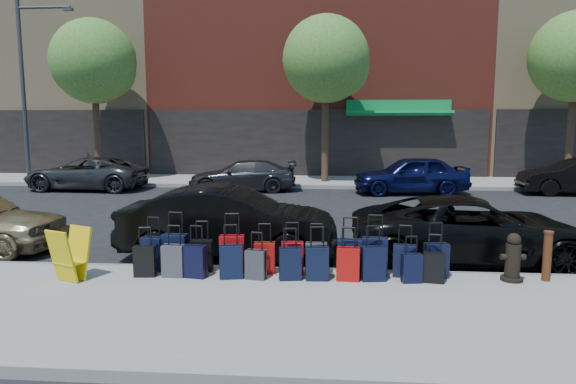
# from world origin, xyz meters

# --- Properties ---
(ground) EXTENTS (120.00, 120.00, 0.00)m
(ground) POSITION_xyz_m (0.00, 0.00, 0.00)
(ground) COLOR black
(ground) RESTS_ON ground
(sidewalk_near) EXTENTS (60.00, 4.00, 0.15)m
(sidewalk_near) POSITION_xyz_m (0.00, -6.50, 0.07)
(sidewalk_near) COLOR gray
(sidewalk_near) RESTS_ON ground
(sidewalk_far) EXTENTS (60.00, 4.00, 0.15)m
(sidewalk_far) POSITION_xyz_m (0.00, 10.00, 0.07)
(sidewalk_far) COLOR gray
(sidewalk_far) RESTS_ON ground
(curb_near) EXTENTS (60.00, 0.08, 0.15)m
(curb_near) POSITION_xyz_m (0.00, -4.48, 0.07)
(curb_near) COLOR gray
(curb_near) RESTS_ON ground
(curb_far) EXTENTS (60.00, 0.08, 0.15)m
(curb_far) POSITION_xyz_m (0.00, 7.98, 0.07)
(curb_far) COLOR gray
(curb_far) RESTS_ON ground
(building_left) EXTENTS (15.00, 12.12, 16.00)m
(building_left) POSITION_xyz_m (-16.00, 17.98, 7.98)
(building_left) COLOR tan
(building_left) RESTS_ON ground
(tree_left) EXTENTS (3.80, 3.80, 7.27)m
(tree_left) POSITION_xyz_m (-9.86, 9.50, 5.41)
(tree_left) COLOR black
(tree_left) RESTS_ON sidewalk_far
(tree_center) EXTENTS (3.80, 3.80, 7.27)m
(tree_center) POSITION_xyz_m (0.64, 9.50, 5.41)
(tree_center) COLOR black
(tree_center) RESTS_ON sidewalk_far
(streetlight) EXTENTS (2.59, 0.18, 8.00)m
(streetlight) POSITION_xyz_m (-12.80, 8.80, 4.66)
(streetlight) COLOR #333338
(streetlight) RESTS_ON sidewalk_far
(suitcase_front_0) EXTENTS (0.43, 0.29, 0.97)m
(suitcase_front_0) POSITION_xyz_m (-2.44, -4.79, 0.45)
(suitcase_front_0) COLOR black
(suitcase_front_0) RESTS_ON sidewalk_near
(suitcase_front_1) EXTENTS (0.45, 0.27, 1.05)m
(suitcase_front_1) POSITION_xyz_m (-2.05, -4.76, 0.48)
(suitcase_front_1) COLOR black
(suitcase_front_1) RESTS_ON sidewalk_near
(suitcase_front_2) EXTENTS (0.38, 0.22, 0.90)m
(suitcase_front_2) POSITION_xyz_m (-1.56, -4.76, 0.43)
(suitcase_front_2) COLOR black
(suitcase_front_2) RESTS_ON sidewalk_near
(suitcase_front_3) EXTENTS (0.46, 0.28, 1.05)m
(suitcase_front_3) POSITION_xyz_m (-1.01, -4.77, 0.48)
(suitcase_front_3) COLOR #9F0A0C
(suitcase_front_3) RESTS_ON sidewalk_near
(suitcase_front_4) EXTENTS (0.38, 0.22, 0.88)m
(suitcase_front_4) POSITION_xyz_m (-0.42, -4.80, 0.43)
(suitcase_front_4) COLOR #AA0D0B
(suitcase_front_4) RESTS_ON sidewalk_near
(suitcase_front_5) EXTENTS (0.40, 0.25, 0.92)m
(suitcase_front_5) POSITION_xyz_m (0.07, -4.83, 0.44)
(suitcase_front_5) COLOR #9F0A14
(suitcase_front_5) RESTS_ON sidewalk_near
(suitcase_front_6) EXTENTS (0.37, 0.21, 0.89)m
(suitcase_front_6) POSITION_xyz_m (0.48, -4.79, 0.43)
(suitcase_front_6) COLOR #3D3D42
(suitcase_front_6) RESTS_ON sidewalk_near
(suitcase_front_7) EXTENTS (0.44, 0.27, 1.02)m
(suitcase_front_7) POSITION_xyz_m (1.06, -4.81, 0.47)
(suitcase_front_7) COLOR black
(suitcase_front_7) RESTS_ON sidewalk_near
(suitcase_front_8) EXTENTS (0.45, 0.27, 1.05)m
(suitcase_front_8) POSITION_xyz_m (1.50, -4.75, 0.48)
(suitcase_front_8) COLOR black
(suitcase_front_8) RESTS_ON sidewalk_near
(suitcase_front_9) EXTENTS (0.40, 0.27, 0.90)m
(suitcase_front_9) POSITION_xyz_m (1.99, -4.82, 0.43)
(suitcase_front_9) COLOR black
(suitcase_front_9) RESTS_ON sidewalk_near
(suitcase_front_10) EXTENTS (0.43, 0.28, 0.95)m
(suitcase_front_10) POSITION_xyz_m (2.53, -4.82, 0.45)
(suitcase_front_10) COLOR black
(suitcase_front_10) RESTS_ON sidewalk_near
(suitcase_back_0) EXTENTS (0.38, 0.24, 0.86)m
(suitcase_back_0) POSITION_xyz_m (-2.46, -5.15, 0.42)
(suitcase_back_0) COLOR black
(suitcase_back_0) RESTS_ON sidewalk_near
(suitcase_back_1) EXTENTS (0.38, 0.23, 0.89)m
(suitcase_back_1) POSITION_xyz_m (-1.96, -5.13, 0.43)
(suitcase_back_1) COLOR #3B3B40
(suitcase_back_1) RESTS_ON sidewalk_near
(suitcase_back_2) EXTENTS (0.41, 0.28, 0.90)m
(suitcase_back_2) POSITION_xyz_m (-1.58, -5.14, 0.43)
(suitcase_back_2) COLOR black
(suitcase_back_2) RESTS_ON sidewalk_near
(suitcase_back_3) EXTENTS (0.42, 0.30, 0.92)m
(suitcase_back_3) POSITION_xyz_m (-0.96, -5.14, 0.44)
(suitcase_back_3) COLOR black
(suitcase_back_3) RESTS_ON sidewalk_near
(suitcase_back_4) EXTENTS (0.37, 0.25, 0.80)m
(suitcase_back_4) POSITION_xyz_m (-0.53, -5.15, 0.40)
(suitcase_back_4) COLOR #333236
(suitcase_back_4) RESTS_ON sidewalk_near
(suitcase_back_5) EXTENTS (0.40, 0.27, 0.88)m
(suitcase_back_5) POSITION_xyz_m (0.05, -5.14, 0.42)
(suitcase_back_5) COLOR black
(suitcase_back_5) RESTS_ON sidewalk_near
(suitcase_back_6) EXTENTS (0.39, 0.24, 0.91)m
(suitcase_back_6) POSITION_xyz_m (0.51, -5.12, 0.43)
(suitcase_back_6) COLOR black
(suitcase_back_6) RESTS_ON sidewalk_near
(suitcase_back_7) EXTENTS (0.39, 0.24, 0.90)m
(suitcase_back_7) POSITION_xyz_m (1.03, -5.10, 0.43)
(suitcase_back_7) COLOR #A40D0A
(suitcase_back_7) RESTS_ON sidewalk_near
(suitcase_back_8) EXTENTS (0.42, 0.28, 0.93)m
(suitcase_back_8) POSITION_xyz_m (1.45, -5.08, 0.44)
(suitcase_back_8) COLOR black
(suitcase_back_8) RESTS_ON sidewalk_near
(suitcase_back_9) EXTENTS (0.35, 0.23, 0.78)m
(suitcase_back_9) POSITION_xyz_m (2.07, -5.13, 0.39)
(suitcase_back_9) COLOR black
(suitcase_back_9) RESTS_ON sidewalk_near
(suitcase_back_10) EXTENTS (0.37, 0.25, 0.81)m
(suitcase_back_10) POSITION_xyz_m (2.44, -5.10, 0.40)
(suitcase_back_10) COLOR black
(suitcase_back_10) RESTS_ON sidewalk_near
(fire_hydrant) EXTENTS (0.41, 0.37, 0.81)m
(fire_hydrant) POSITION_xyz_m (3.77, -4.91, 0.52)
(fire_hydrant) COLOR black
(fire_hydrant) RESTS_ON sidewalk_near
(bollard) EXTENTS (0.16, 0.16, 0.85)m
(bollard) POSITION_xyz_m (4.34, -4.87, 0.59)
(bollard) COLOR #38190C
(bollard) RESTS_ON sidewalk_near
(display_rack) EXTENTS (0.67, 0.70, 0.89)m
(display_rack) POSITION_xyz_m (-3.62, -5.49, 0.59)
(display_rack) COLOR yellow
(display_rack) RESTS_ON sidewalk_near
(car_near_1) EXTENTS (4.47, 1.60, 1.47)m
(car_near_1) POSITION_xyz_m (-1.36, -3.18, 0.73)
(car_near_1) COLOR black
(car_near_1) RESTS_ON ground
(car_near_2) EXTENTS (4.79, 2.25, 1.32)m
(car_near_2) POSITION_xyz_m (3.55, -3.25, 0.66)
(car_near_2) COLOR black
(car_near_2) RESTS_ON ground
(car_far_0) EXTENTS (4.99, 2.47, 1.36)m
(car_far_0) POSITION_xyz_m (-9.31, 6.84, 0.68)
(car_far_0) COLOR #363739
(car_far_0) RESTS_ON ground
(car_far_1) EXTENTS (4.52, 2.27, 1.26)m
(car_far_1) POSITION_xyz_m (-2.81, 6.98, 0.63)
(car_far_1) COLOR #303032
(car_far_1) RESTS_ON ground
(car_far_2) EXTENTS (4.56, 2.24, 1.50)m
(car_far_2) POSITION_xyz_m (3.87, 6.69, 0.75)
(car_far_2) COLOR #0D103A
(car_far_2) RESTS_ON ground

